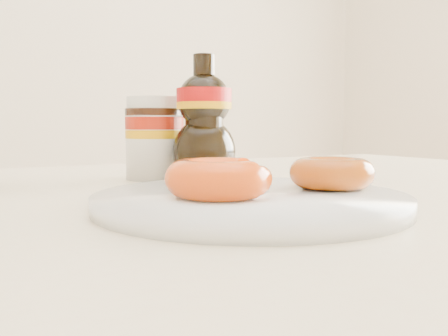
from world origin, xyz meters
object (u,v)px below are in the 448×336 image
donut_whole (332,173)px  nutella_jar (155,135)px  syrup_bottle (204,119)px  dining_table (219,256)px  plate (250,200)px  donut_bitten (218,178)px

donut_whole → nutella_jar: nutella_jar is taller
syrup_bottle → dining_table: bearing=-104.7°
dining_table → plate: (-0.04, -0.14, 0.09)m
plate → syrup_bottle: syrup_bottle is taller
dining_table → donut_whole: donut_whole is taller
syrup_bottle → donut_bitten: bearing=-114.4°
donut_bitten → nutella_jar: bearing=60.2°
donut_whole → syrup_bottle: size_ratio=0.50×
dining_table → donut_bitten: 0.20m
nutella_jar → dining_table: bearing=-81.6°
nutella_jar → syrup_bottle: bearing=-60.5°
syrup_bottle → nutella_jar: bearing=119.5°
donut_bitten → nutella_jar: (0.06, 0.29, 0.03)m
donut_bitten → nutella_jar: 0.30m
nutella_jar → syrup_bottle: (0.04, -0.07, 0.02)m
donut_whole → plate: bearing=175.9°
dining_table → syrup_bottle: 0.19m
syrup_bottle → plate: bearing=-106.2°
plate → nutella_jar: nutella_jar is taller
donut_bitten → plate: bearing=-10.8°
dining_table → donut_whole: bearing=-69.5°
donut_bitten → nutella_jar: size_ratio=0.81×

